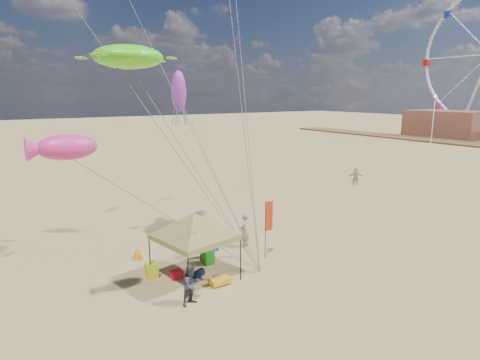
% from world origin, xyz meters
% --- Properties ---
extents(ground, '(280.00, 280.00, 0.00)m').
position_xyz_m(ground, '(0.00, 0.00, 0.00)').
color(ground, tan).
rests_on(ground, ground).
extents(canopy_tent, '(5.80, 5.80, 3.63)m').
position_xyz_m(canopy_tent, '(-3.38, 1.56, 3.02)').
color(canopy_tent, black).
rests_on(canopy_tent, ground).
extents(feather_flag, '(0.47, 0.04, 3.07)m').
position_xyz_m(feather_flag, '(0.88, 1.73, 2.05)').
color(feather_flag, black).
rests_on(feather_flag, ground).
extents(cooler_red, '(0.54, 0.38, 0.38)m').
position_xyz_m(cooler_red, '(-4.07, 2.15, 0.19)').
color(cooler_red, red).
rests_on(cooler_red, ground).
extents(cooler_blue, '(0.54, 0.38, 0.38)m').
position_xyz_m(cooler_blue, '(-1.04, 4.11, 0.19)').
color(cooler_blue, '#1549B1').
rests_on(cooler_blue, ground).
extents(bag_navy, '(0.69, 0.54, 0.36)m').
position_xyz_m(bag_navy, '(-3.17, 1.70, 0.18)').
color(bag_navy, '#0C1D34').
rests_on(bag_navy, ground).
extents(bag_orange, '(0.54, 0.69, 0.36)m').
position_xyz_m(bag_orange, '(-4.77, 5.33, 0.18)').
color(bag_orange, orange).
rests_on(bag_orange, ground).
extents(chair_green, '(0.50, 0.50, 0.70)m').
position_xyz_m(chair_green, '(-2.07, 2.76, 0.35)').
color(chair_green, '#22931A').
rests_on(chair_green, ground).
extents(chair_yellow, '(0.50, 0.50, 0.70)m').
position_xyz_m(chair_yellow, '(-5.00, 2.83, 0.35)').
color(chair_yellow, '#D7F01A').
rests_on(chair_yellow, ground).
extents(crate_grey, '(0.34, 0.30, 0.28)m').
position_xyz_m(crate_grey, '(-2.64, 0.85, 0.14)').
color(crate_grey, slate).
rests_on(crate_grey, ground).
extents(beach_cart, '(0.90, 0.50, 0.24)m').
position_xyz_m(beach_cart, '(-2.73, 0.46, 0.20)').
color(beach_cart, gold).
rests_on(beach_cart, ground).
extents(person_near_a, '(0.84, 0.80, 1.93)m').
position_xyz_m(person_near_a, '(0.74, 3.68, 0.96)').
color(person_near_a, '#A97E60').
rests_on(person_near_a, ground).
extents(person_near_b, '(0.94, 0.80, 1.68)m').
position_xyz_m(person_near_b, '(-4.53, -0.35, 0.84)').
color(person_near_b, '#333646').
rests_on(person_near_b, ground).
extents(person_near_c, '(1.23, 0.83, 1.76)m').
position_xyz_m(person_near_c, '(-1.85, 3.52, 0.88)').
color(person_near_c, silver).
rests_on(person_near_c, ground).
extents(person_far_c, '(1.48, 1.31, 1.63)m').
position_xyz_m(person_far_c, '(18.19, 10.93, 0.81)').
color(person_far_c, tan).
rests_on(person_far_c, ground).
extents(building_north, '(10.00, 14.00, 5.20)m').
position_xyz_m(building_north, '(67.00, 30.00, 2.60)').
color(building_north, '#8C5947').
rests_on(building_north, ground).
extents(lamp_north, '(0.50, 0.50, 8.25)m').
position_xyz_m(lamp_north, '(55.00, 26.00, 5.52)').
color(lamp_north, silver).
rests_on(lamp_north, ground).
extents(turtle_kite, '(3.55, 2.92, 1.13)m').
position_xyz_m(turtle_kite, '(-4.57, 5.67, 10.03)').
color(turtle_kite, '#4ADF1B').
rests_on(turtle_kite, ground).
extents(fish_kite, '(2.02, 1.08, 0.88)m').
position_xyz_m(fish_kite, '(-8.50, 0.71, 6.54)').
color(fish_kite, '#D32C8B').
rests_on(fish_kite, ground).
extents(squid_kite, '(1.14, 1.14, 2.32)m').
position_xyz_m(squid_kite, '(-1.03, 7.84, 8.48)').
color(squid_kite, purple).
rests_on(squid_kite, ground).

